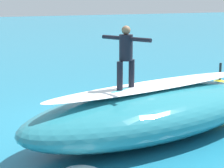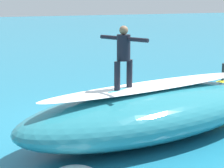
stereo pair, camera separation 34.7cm
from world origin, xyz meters
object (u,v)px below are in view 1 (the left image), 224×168
surfer_paddling (99,99)px  buoy_marker (219,91)px  surfer_riding (126,52)px  surfboard_paddling (102,104)px  surfboard_riding (126,90)px

surfer_paddling → buoy_marker: size_ratio=1.21×
surfer_riding → surfboard_paddling: (-0.93, -3.50, -2.12)m
surfer_paddling → buoy_marker: 3.91m
surfboard_paddling → buoy_marker: buoy_marker is taller
surfer_riding → surfboard_paddling: bearing=-129.9°
surfer_riding → buoy_marker: surfer_riding is taller
surfboard_paddling → surfer_paddling: (0.12, 0.03, 0.18)m
surfer_riding → buoy_marker: (-4.48, -2.15, -1.78)m
surfer_riding → buoy_marker: bearing=-179.4°
surfer_riding → buoy_marker: size_ratio=1.09×
surfboard_paddling → surfer_riding: bearing=-120.2°
surfboard_riding → surfer_riding: bearing=0.0°
surfboard_riding → surfer_riding: 0.88m
surfer_riding → surfer_paddling: surfer_riding is taller
surfboard_riding → surfboard_paddling: (-0.93, -3.50, -1.24)m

